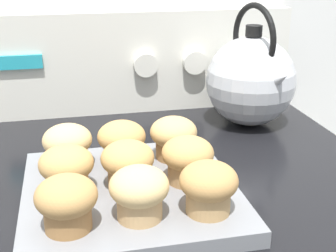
{
  "coord_description": "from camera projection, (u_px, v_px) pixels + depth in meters",
  "views": [
    {
      "loc": [
        -0.08,
        -0.3,
        1.22
      ],
      "look_at": [
        0.04,
        0.26,
        1.01
      ],
      "focal_mm": 50.0,
      "sensor_mm": 36.0,
      "label": 1
    }
  ],
  "objects": [
    {
      "name": "muffin_r2_c1",
      "position": [
        122.0,
        141.0,
        0.69
      ],
      "size": [
        0.07,
        0.07,
        0.06
      ],
      "color": "tan",
      "rests_on": "muffin_pan"
    },
    {
      "name": "tea_kettle",
      "position": [
        251.0,
        80.0,
        0.88
      ],
      "size": [
        0.17,
        0.2,
        0.23
      ],
      "color": "silver",
      "rests_on": "stove_range"
    },
    {
      "name": "muffin_r0_c1",
      "position": [
        139.0,
        192.0,
        0.54
      ],
      "size": [
        0.07,
        0.07,
        0.06
      ],
      "color": "tan",
      "rests_on": "muffin_pan"
    },
    {
      "name": "muffin_pan",
      "position": [
        130.0,
        194.0,
        0.63
      ],
      "size": [
        0.28,
        0.28,
        0.02
      ],
      "color": "slate",
      "rests_on": "stove_range"
    },
    {
      "name": "muffin_r2_c2",
      "position": [
        174.0,
        137.0,
        0.7
      ],
      "size": [
        0.07,
        0.07,
        0.06
      ],
      "color": "olive",
      "rests_on": "muffin_pan"
    },
    {
      "name": "muffin_r1_c0",
      "position": [
        67.0,
        169.0,
        0.6
      ],
      "size": [
        0.07,
        0.07,
        0.06
      ],
      "color": "#A37A4C",
      "rests_on": "muffin_pan"
    },
    {
      "name": "control_panel",
      "position": [
        110.0,
        63.0,
        0.95
      ],
      "size": [
        0.76,
        0.07,
        0.21
      ],
      "color": "silver",
      "rests_on": "stove_range"
    },
    {
      "name": "muffin_r0_c0",
      "position": [
        67.0,
        202.0,
        0.52
      ],
      "size": [
        0.07,
        0.07,
        0.06
      ],
      "color": "olive",
      "rests_on": "muffin_pan"
    },
    {
      "name": "muffin_r1_c2",
      "position": [
        188.0,
        158.0,
        0.63
      ],
      "size": [
        0.07,
        0.07,
        0.06
      ],
      "color": "#A37A4C",
      "rests_on": "muffin_pan"
    },
    {
      "name": "muffin_r1_c1",
      "position": [
        128.0,
        163.0,
        0.62
      ],
      "size": [
        0.07,
        0.07,
        0.06
      ],
      "color": "#A37A4C",
      "rests_on": "muffin_pan"
    },
    {
      "name": "muffin_r2_c0",
      "position": [
        68.0,
        145.0,
        0.67
      ],
      "size": [
        0.07,
        0.07,
        0.06
      ],
      "color": "olive",
      "rests_on": "muffin_pan"
    },
    {
      "name": "muffin_r0_c2",
      "position": [
        209.0,
        186.0,
        0.56
      ],
      "size": [
        0.07,
        0.07,
        0.06
      ],
      "color": "tan",
      "rests_on": "muffin_pan"
    }
  ]
}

